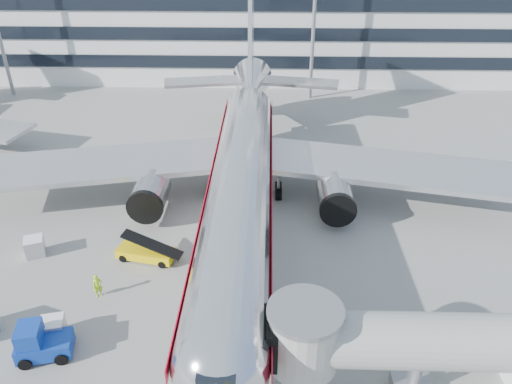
{
  "coord_description": "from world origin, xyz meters",
  "views": [
    {
      "loc": [
        2.21,
        -26.93,
        23.97
      ],
      "look_at": [
        1.25,
        7.7,
        4.0
      ],
      "focal_mm": 35.0,
      "sensor_mm": 36.0,
      "label": 1
    }
  ],
  "objects_px": {
    "belt_loader": "(146,252)",
    "cargo_container_front": "(53,329)",
    "baggage_tug": "(40,343)",
    "ramp_worker": "(98,286)",
    "main_jet": "(243,166)",
    "cargo_container_right": "(35,247)"
  },
  "relations": [
    {
      "from": "cargo_container_right",
      "to": "ramp_worker",
      "type": "xyz_separation_m",
      "value": [
        6.41,
        -4.61,
        0.14
      ]
    },
    {
      "from": "baggage_tug",
      "to": "ramp_worker",
      "type": "relative_size",
      "value": 1.97
    },
    {
      "from": "cargo_container_front",
      "to": "belt_loader",
      "type": "bearing_deg",
      "value": 64.2
    },
    {
      "from": "cargo_container_right",
      "to": "ramp_worker",
      "type": "bearing_deg",
      "value": -35.75
    },
    {
      "from": "baggage_tug",
      "to": "ramp_worker",
      "type": "bearing_deg",
      "value": 71.69
    },
    {
      "from": "cargo_container_front",
      "to": "ramp_worker",
      "type": "xyz_separation_m",
      "value": [
        1.61,
        4.06,
        0.13
      ]
    },
    {
      "from": "baggage_tug",
      "to": "main_jet",
      "type": "bearing_deg",
      "value": 56.91
    },
    {
      "from": "main_jet",
      "to": "ramp_worker",
      "type": "bearing_deg",
      "value": -128.56
    },
    {
      "from": "main_jet",
      "to": "belt_loader",
      "type": "bearing_deg",
      "value": -132.75
    },
    {
      "from": "belt_loader",
      "to": "cargo_container_front",
      "type": "xyz_separation_m",
      "value": [
        -4.04,
        -8.35,
        0.12
      ]
    },
    {
      "from": "ramp_worker",
      "to": "belt_loader",
      "type": "bearing_deg",
      "value": 29.32
    },
    {
      "from": "main_jet",
      "to": "cargo_container_front",
      "type": "xyz_separation_m",
      "value": [
        -11.22,
        -16.12,
        -3.48
      ]
    },
    {
      "from": "main_jet",
      "to": "cargo_container_right",
      "type": "xyz_separation_m",
      "value": [
        -16.02,
        -7.45,
        -3.48
      ]
    },
    {
      "from": "cargo_container_right",
      "to": "cargo_container_front",
      "type": "relative_size",
      "value": 1.07
    },
    {
      "from": "main_jet",
      "to": "baggage_tug",
      "type": "height_order",
      "value": "main_jet"
    },
    {
      "from": "cargo_container_front",
      "to": "baggage_tug",
      "type": "bearing_deg",
      "value": -98.05
    },
    {
      "from": "cargo_container_front",
      "to": "cargo_container_right",
      "type": "bearing_deg",
      "value": 118.96
    },
    {
      "from": "belt_loader",
      "to": "ramp_worker",
      "type": "distance_m",
      "value": 4.93
    },
    {
      "from": "belt_loader",
      "to": "cargo_container_front",
      "type": "distance_m",
      "value": 9.27
    },
    {
      "from": "belt_loader",
      "to": "baggage_tug",
      "type": "height_order",
      "value": "baggage_tug"
    },
    {
      "from": "cargo_container_right",
      "to": "belt_loader",
      "type": "bearing_deg",
      "value": -2.11
    },
    {
      "from": "baggage_tug",
      "to": "ramp_worker",
      "type": "height_order",
      "value": "baggage_tug"
    }
  ]
}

